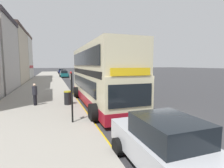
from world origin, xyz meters
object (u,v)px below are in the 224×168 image
object	(u,v)px
parked_car_navy_across	(61,71)
pedestrian_waiting_near_sign	(35,94)
parked_car_teal_behind	(64,74)
double_decker_bus	(99,77)
parked_car_black_kerbside	(63,72)
litter_bin	(68,98)
bus_stop_sign	(72,92)
parked_car_silver_distant	(166,146)

from	to	relation	value
parked_car_navy_across	pedestrian_waiting_near_sign	xyz separation A→B (m)	(-4.14, -49.19, 0.19)
parked_car_teal_behind	double_decker_bus	bearing A→B (deg)	-88.85
parked_car_black_kerbside	litter_bin	xyz separation A→B (m)	(-2.14, -40.08, -0.16)
parked_car_black_kerbside	parked_car_navy_across	distance (m)	9.62
bus_stop_sign	parked_car_teal_behind	bearing A→B (deg)	87.03
parked_car_silver_distant	parked_car_teal_behind	bearing A→B (deg)	-90.29
parked_car_navy_across	pedestrian_waiting_near_sign	bearing A→B (deg)	-95.32
double_decker_bus	pedestrian_waiting_near_sign	xyz separation A→B (m)	(-4.64, 0.51, -1.08)
double_decker_bus	pedestrian_waiting_near_sign	size ratio (longest dim) A/B	7.11
bus_stop_sign	parked_car_black_kerbside	distance (m)	44.16
parked_car_silver_distant	litter_bin	xyz separation A→B (m)	(-1.91, 8.93, -0.16)
bus_stop_sign	parked_car_black_kerbside	size ratio (longest dim) A/B	0.61
pedestrian_waiting_near_sign	parked_car_navy_across	bearing A→B (deg)	85.19
pedestrian_waiting_near_sign	litter_bin	bearing A→B (deg)	-12.68
pedestrian_waiting_near_sign	litter_bin	size ratio (longest dim) A/B	1.58
double_decker_bus	parked_car_black_kerbside	xyz separation A→B (m)	(-0.27, 40.09, -1.27)
parked_car_navy_across	double_decker_bus	bearing A→B (deg)	-89.94
bus_stop_sign	parked_car_black_kerbside	bearing A→B (deg)	87.08
parked_car_silver_distant	pedestrian_waiting_near_sign	bearing A→B (deg)	-66.93
double_decker_bus	litter_bin	xyz separation A→B (m)	(-2.40, 0.01, -1.43)
bus_stop_sign	parked_car_silver_distant	bearing A→B (deg)	-67.58
bus_stop_sign	litter_bin	size ratio (longest dim) A/B	2.57
litter_bin	double_decker_bus	bearing A→B (deg)	-0.23
parked_car_teal_behind	parked_car_black_kerbside	bearing A→B (deg)	86.98
parked_car_teal_behind	parked_car_navy_across	xyz separation A→B (m)	(0.25, 19.50, 0.00)
double_decker_bus	parked_car_teal_behind	xyz separation A→B (m)	(-0.74, 30.21, -1.27)
parked_car_teal_behind	litter_bin	bearing A→B (deg)	-93.41
parked_car_black_kerbside	parked_car_silver_distant	distance (m)	49.01
double_decker_bus	pedestrian_waiting_near_sign	distance (m)	4.79
double_decker_bus	litter_bin	bearing A→B (deg)	179.77
parked_car_black_kerbside	parked_car_navy_across	bearing A→B (deg)	88.78
pedestrian_waiting_near_sign	litter_bin	xyz separation A→B (m)	(2.24, -0.50, -0.35)
litter_bin	parked_car_teal_behind	bearing A→B (deg)	86.85
parked_car_black_kerbside	litter_bin	distance (m)	40.14
parked_car_teal_behind	parked_car_silver_distant	xyz separation A→B (m)	(0.25, -39.14, 0.00)
parked_car_black_kerbside	pedestrian_waiting_near_sign	xyz separation A→B (m)	(-4.37, -39.58, 0.19)
bus_stop_sign	parked_car_navy_across	bearing A→B (deg)	87.84
litter_bin	parked_car_silver_distant	bearing A→B (deg)	-77.92
parked_car_teal_behind	litter_bin	distance (m)	30.25
parked_car_silver_distant	pedestrian_waiting_near_sign	xyz separation A→B (m)	(-4.15, 9.44, 0.19)
bus_stop_sign	parked_car_navy_across	xyz separation A→B (m)	(2.02, 53.72, -0.86)
parked_car_black_kerbside	parked_car_silver_distant	bearing A→B (deg)	-92.84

